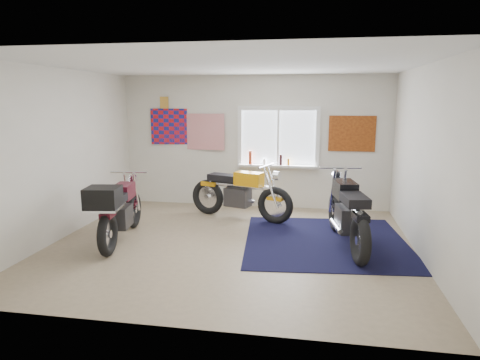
% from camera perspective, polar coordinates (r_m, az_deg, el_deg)
% --- Properties ---
extents(ground, '(5.50, 5.50, 0.00)m').
position_cam_1_polar(ground, '(6.69, -1.22, -8.60)').
color(ground, '#9E896B').
rests_on(ground, ground).
extents(room_shell, '(5.50, 5.50, 5.50)m').
position_cam_1_polar(room_shell, '(6.34, -1.28, 5.53)').
color(room_shell, white).
rests_on(room_shell, ground).
extents(navy_rug, '(2.73, 2.82, 0.01)m').
position_cam_1_polar(navy_rug, '(6.97, 11.30, -7.98)').
color(navy_rug, black).
rests_on(navy_rug, ground).
extents(window_assembly, '(1.66, 0.17, 1.26)m').
position_cam_1_polar(window_assembly, '(8.74, 5.11, 5.11)').
color(window_assembly, white).
rests_on(window_assembly, room_shell).
extents(oil_bottles, '(0.84, 0.07, 0.28)m').
position_cam_1_polar(oil_bottles, '(8.74, 3.43, 2.77)').
color(oil_bottles, maroon).
rests_on(oil_bottles, window_assembly).
extents(flag_display, '(1.60, 0.10, 1.17)m').
position_cam_1_polar(flag_display, '(9.22, -10.07, 10.14)').
color(flag_display, red).
rests_on(flag_display, room_shell).
extents(triumph_poster, '(0.90, 0.03, 0.70)m').
position_cam_1_polar(triumph_poster, '(8.74, 14.70, 6.00)').
color(triumph_poster, '#A54C14').
rests_on(triumph_poster, room_shell).
extents(yellow_triumph, '(2.05, 0.86, 1.07)m').
position_cam_1_polar(yellow_triumph, '(8.00, -0.03, -1.89)').
color(yellow_triumph, black).
rests_on(yellow_triumph, ground).
extents(black_chrome_bike, '(0.70, 2.23, 1.15)m').
position_cam_1_polar(black_chrome_bike, '(6.69, 14.10, -4.43)').
color(black_chrome_bike, black).
rests_on(black_chrome_bike, navy_rug).
extents(maroon_tourer, '(0.76, 2.04, 1.04)m').
position_cam_1_polar(maroon_tourer, '(6.86, -15.97, -3.85)').
color(maroon_tourer, black).
rests_on(maroon_tourer, ground).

